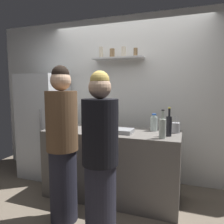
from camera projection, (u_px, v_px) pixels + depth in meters
The scene contains 12 objects.
ground_plane at pixel (97, 216), 2.44m from camera, with size 5.28×5.28×0.00m, color #726656.
back_wall_assembly at pixel (127, 98), 3.47m from camera, with size 4.80×0.32×2.60m.
refrigerator at pixel (44, 125), 3.59m from camera, with size 0.67×0.66×1.69m.
counter at pixel (112, 164), 2.87m from camera, with size 1.77×0.69×0.91m, color #66605B.
baking_pan at pixel (119, 131), 2.69m from camera, with size 0.34×0.24×0.05m, color gray.
utensil_holder at pixel (176, 128), 2.68m from camera, with size 0.11×0.11×0.22m.
wine_bottle_green_glass at pixel (102, 123), 2.78m from camera, with size 0.07×0.07×0.29m.
wine_bottle_pale_glass at pixel (162, 128), 2.37m from camera, with size 0.08×0.08×0.33m.
wine_bottle_dark_glass at pixel (169, 125), 2.48m from camera, with size 0.06×0.06×0.34m.
water_bottle_plastic at pixel (154, 123), 2.80m from camera, with size 0.09×0.09×0.23m.
person_blonde at pixel (100, 160), 1.98m from camera, with size 0.34×0.34×1.63m.
person_brown_jacket at pixel (62, 146), 2.30m from camera, with size 0.34×0.34×1.71m.
Camera 1 is at (0.93, -2.10, 1.47)m, focal length 34.01 mm.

